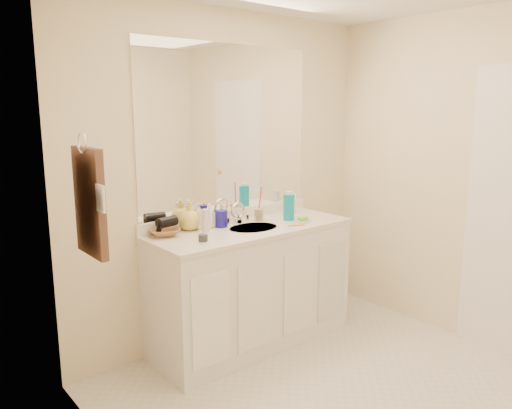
{
  "coord_description": "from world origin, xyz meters",
  "views": [
    {
      "loc": [
        -2.17,
        -1.66,
        1.73
      ],
      "look_at": [
        0.0,
        0.97,
        1.05
      ],
      "focal_mm": 35.0,
      "sensor_mm": 36.0,
      "label": 1
    }
  ],
  "objects": [
    {
      "name": "floor",
      "position": [
        0.0,
        0.0,
        0.0
      ],
      "size": [
        2.6,
        2.6,
        0.0
      ],
      "primitive_type": "cube",
      "color": "silver",
      "rests_on": "ground"
    },
    {
      "name": "wall_back",
      "position": [
        0.0,
        1.3,
        1.2
      ],
      "size": [
        2.6,
        0.02,
        2.4
      ],
      "primitive_type": "cube",
      "color": "#FCEBC5",
      "rests_on": "floor"
    },
    {
      "name": "wall_left",
      "position": [
        -1.3,
        0.0,
        1.2
      ],
      "size": [
        0.02,
        2.6,
        2.4
      ],
      "primitive_type": "cube",
      "color": "#FCEBC5",
      "rests_on": "floor"
    },
    {
      "name": "wall_right",
      "position": [
        1.3,
        0.0,
        1.2
      ],
      "size": [
        0.02,
        2.6,
        2.4
      ],
      "primitive_type": "cube",
      "color": "#FCEBC5",
      "rests_on": "floor"
    },
    {
      "name": "vanity_cabinet",
      "position": [
        0.0,
        1.02,
        0.42
      ],
      "size": [
        1.5,
        0.55,
        0.85
      ],
      "primitive_type": "cube",
      "color": "white",
      "rests_on": "floor"
    },
    {
      "name": "countertop",
      "position": [
        0.0,
        1.02,
        0.86
      ],
      "size": [
        1.52,
        0.57,
        0.03
      ],
      "primitive_type": "cube",
      "color": "white",
      "rests_on": "vanity_cabinet"
    },
    {
      "name": "backsplash",
      "position": [
        0.0,
        1.29,
        0.92
      ],
      "size": [
        1.52,
        0.03,
        0.08
      ],
      "primitive_type": "cube",
      "color": "white",
      "rests_on": "countertop"
    },
    {
      "name": "sink_basin",
      "position": [
        0.0,
        1.0,
        0.87
      ],
      "size": [
        0.37,
        0.37,
        0.02
      ],
      "primitive_type": "cylinder",
      "color": "beige",
      "rests_on": "countertop"
    },
    {
      "name": "faucet",
      "position": [
        0.0,
        1.18,
        0.94
      ],
      "size": [
        0.02,
        0.02,
        0.11
      ],
      "primitive_type": "cylinder",
      "color": "silver",
      "rests_on": "countertop"
    },
    {
      "name": "mirror",
      "position": [
        0.0,
        1.29,
        1.56
      ],
      "size": [
        1.48,
        0.01,
        1.2
      ],
      "primitive_type": "cube",
      "color": "white",
      "rests_on": "wall_back"
    },
    {
      "name": "blue_mug",
      "position": [
        -0.17,
        1.16,
        0.94
      ],
      "size": [
        0.11,
        0.11,
        0.12
      ],
      "primitive_type": "cylinder",
      "rotation": [
        0.0,
        0.0,
        -0.34
      ],
      "color": "#1B1591",
      "rests_on": "countertop"
    },
    {
      "name": "tan_cup",
      "position": [
        0.16,
        1.14,
        0.93
      ],
      "size": [
        0.07,
        0.07,
        0.09
      ],
      "primitive_type": "cylinder",
      "rotation": [
        0.0,
        0.0,
        -0.1
      ],
      "color": "tan",
      "rests_on": "countertop"
    },
    {
      "name": "toothbrush",
      "position": [
        0.17,
        1.14,
        1.03
      ],
      "size": [
        0.02,
        0.04,
        0.22
      ],
      "primitive_type": "cylinder",
      "rotation": [
        0.14,
        0.0,
        0.37
      ],
      "color": "#E83D67",
      "rests_on": "tan_cup"
    },
    {
      "name": "mouthwash_bottle",
      "position": [
        0.35,
        1.02,
        0.98
      ],
      "size": [
        0.09,
        0.09,
        0.2
      ],
      "primitive_type": "cylinder",
      "rotation": [
        0.0,
        0.0,
        0.1
      ],
      "color": "#0E96B0",
      "rests_on": "countertop"
    },
    {
      "name": "clear_pump_bottle",
      "position": [
        0.55,
        1.19,
        0.96
      ],
      "size": [
        0.07,
        0.07,
        0.16
      ],
      "primitive_type": "cylinder",
      "rotation": [
        0.0,
        0.0,
        0.11
      ],
      "color": "white",
      "rests_on": "countertop"
    },
    {
      "name": "soap_dish",
      "position": [
        0.39,
        0.9,
        0.89
      ],
      "size": [
        0.13,
        0.12,
        0.01
      ],
      "primitive_type": "cube",
      "rotation": [
        0.0,
        0.0,
        -0.33
      ],
      "color": "silver",
      "rests_on": "countertop"
    },
    {
      "name": "green_soap",
      "position": [
        0.39,
        0.9,
        0.9
      ],
      "size": [
        0.07,
        0.06,
        0.02
      ],
      "primitive_type": "cube",
      "rotation": [
        0.0,
        0.0,
        -0.15
      ],
      "color": "#6FCF32",
      "rests_on": "soap_dish"
    },
    {
      "name": "orange_comb",
      "position": [
        0.27,
        0.85,
        0.88
      ],
      "size": [
        0.13,
        0.07,
        0.01
      ],
      "primitive_type": "cube",
      "rotation": [
        0.0,
        0.0,
        -0.38
      ],
      "color": "orange",
      "rests_on": "countertop"
    },
    {
      "name": "dark_jar",
      "position": [
        -0.48,
        0.92,
        0.9
      ],
      "size": [
        0.08,
        0.08,
        0.04
      ],
      "primitive_type": "cylinder",
      "rotation": [
        0.0,
        0.0,
        -0.37
      ],
      "color": "#303237",
      "rests_on": "countertop"
    },
    {
      "name": "extra_white_bottle",
      "position": [
        -0.33,
        1.11,
        0.96
      ],
      "size": [
        0.06,
        0.06,
        0.16
      ],
      "primitive_type": "cylinder",
      "rotation": [
        0.0,
        0.0,
        -0.42
      ],
      "color": "silver",
      "rests_on": "countertop"
    },
    {
      "name": "soap_bottle_white",
      "position": [
        -0.24,
        1.2,
        0.97
      ],
      "size": [
        0.09,
        0.09,
        0.17
      ],
      "primitive_type": "imported",
      "rotation": [
        0.0,
        0.0,
        -0.43
      ],
      "color": "white",
      "rests_on": "countertop"
    },
    {
      "name": "soap_bottle_cream",
      "position": [
        -0.31,
        1.23,
        0.97
      ],
      "size": [
        0.1,
        0.1,
        0.18
      ],
      "primitive_type": "imported",
      "rotation": [
        0.0,
        0.0,
        0.17
      ],
      "color": "#F4E6C7",
      "rests_on": "countertop"
    },
    {
      "name": "soap_bottle_yellow",
      "position": [
        -0.38,
        1.23,
        0.98
      ],
      "size": [
        0.17,
        0.17,
        0.19
      ],
      "primitive_type": "imported",
      "rotation": [
        0.0,
        0.0,
        -0.14
      ],
      "color": "#E8D35A",
      "rests_on": "countertop"
    },
    {
      "name": "wicker_basket",
      "position": [
        -0.6,
        1.2,
        0.91
      ],
      "size": [
        0.26,
        0.26,
        0.05
      ],
      "primitive_type": "imported",
      "rotation": [
        0.0,
        0.0,
        -0.35
      ],
      "color": "#93623B",
      "rests_on": "countertop"
    },
    {
      "name": "hair_dryer",
      "position": [
        -0.58,
        1.2,
        0.97
      ],
      "size": [
        0.15,
        0.09,
        0.07
      ],
      "primitive_type": "cylinder",
      "rotation": [
        0.0,
        1.57,
        0.18
      ],
      "color": "black",
      "rests_on": "wicker_basket"
    },
    {
      "name": "towel_ring",
      "position": [
        -1.27,
        0.77,
        1.55
      ],
      "size": [
        0.01,
        0.11,
        0.11
      ],
      "primitive_type": "torus",
      "rotation": [
        0.0,
        1.57,
        0.0
      ],
      "color": "silver",
      "rests_on": "wall_left"
    },
    {
      "name": "hand_towel",
      "position": [
        -1.25,
        0.77,
        1.25
      ],
      "size": [
        0.04,
        0.32,
        0.55
      ],
      "primitive_type": "cube",
      "color": "#3C2720",
      "rests_on": "towel_ring"
    },
    {
      "name": "switch_plate",
      "position": [
        -1.27,
        0.57,
        1.3
      ],
      "size": [
        0.01,
        0.08,
        0.13
      ],
      "primitive_type": "cube",
      "color": "white",
      "rests_on": "wall_left"
    }
  ]
}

